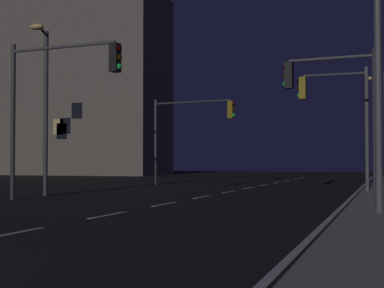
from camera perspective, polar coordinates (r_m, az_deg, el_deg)
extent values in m
plane|color=black|center=(23.14, 1.39, -5.10)|extent=(112.00, 112.00, 0.00)
cube|color=silver|center=(11.82, -16.95, -8.29)|extent=(0.14, 2.00, 0.01)
cube|color=silver|center=(15.24, -8.13, -6.84)|extent=(0.14, 2.00, 0.01)
cube|color=silver|center=(18.89, -2.66, -5.85)|extent=(0.14, 2.00, 0.01)
cube|color=silver|center=(22.66, 1.01, -5.16)|extent=(0.14, 2.00, 0.01)
cube|color=silver|center=(26.50, 3.62, -4.65)|extent=(0.14, 2.00, 0.01)
cube|color=silver|center=(30.38, 5.57, -4.26)|extent=(0.14, 2.00, 0.01)
cube|color=silver|center=(34.28, 7.07, -3.96)|extent=(0.14, 2.00, 0.01)
cube|color=silver|center=(38.21, 8.26, -3.72)|extent=(0.14, 2.00, 0.01)
cube|color=silver|center=(42.15, 9.23, -3.52)|extent=(0.14, 2.00, 0.01)
cube|color=silver|center=(46.10, 10.04, -3.36)|extent=(0.14, 2.00, 0.01)
cube|color=silver|center=(50.06, 10.71, -3.22)|extent=(0.14, 2.00, 0.01)
cube|color=silver|center=(27.14, 15.70, -4.52)|extent=(0.14, 53.00, 0.01)
cylinder|color=#4C4C51|center=(25.33, 16.60, 1.42)|extent=(0.16, 0.16, 5.15)
cylinder|color=#38383D|center=(25.67, 13.61, 6.57)|extent=(2.63, 0.19, 0.11)
cube|color=olive|center=(25.79, 10.70, 5.34)|extent=(0.29, 0.35, 0.95)
sphere|color=black|center=(25.85, 10.35, 5.99)|extent=(0.20, 0.20, 0.20)
sphere|color=black|center=(25.81, 10.36, 5.33)|extent=(0.20, 0.20, 0.20)
sphere|color=#19D84C|center=(25.78, 10.36, 4.67)|extent=(0.20, 0.20, 0.20)
cylinder|color=#2D3033|center=(21.94, -16.98, 2.06)|extent=(0.16, 0.16, 5.57)
cylinder|color=#4C4C51|center=(20.95, -12.48, 9.19)|extent=(4.21, 0.49, 0.11)
cube|color=black|center=(19.71, -7.48, 8.30)|extent=(0.31, 0.36, 0.95)
sphere|color=black|center=(19.68, -7.08, 9.20)|extent=(0.20, 0.20, 0.20)
sphere|color=black|center=(19.63, -7.09, 8.34)|extent=(0.20, 0.20, 0.20)
sphere|color=#19D84C|center=(19.58, -7.09, 7.48)|extent=(0.20, 0.20, 0.20)
cylinder|color=#38383D|center=(21.15, 17.31, 2.02)|extent=(0.16, 0.16, 5.15)
cylinder|color=#4C4C51|center=(21.65, 13.28, 8.10)|extent=(2.99, 0.39, 0.11)
cube|color=black|center=(21.89, 9.41, 6.58)|extent=(0.31, 0.36, 0.95)
sphere|color=black|center=(21.97, 9.01, 7.34)|extent=(0.20, 0.20, 0.20)
sphere|color=black|center=(21.92, 9.01, 6.57)|extent=(0.20, 0.20, 0.20)
sphere|color=#19D84C|center=(21.88, 9.01, 5.79)|extent=(0.20, 0.20, 0.20)
cylinder|color=#38383D|center=(34.06, -3.56, 0.18)|extent=(0.16, 0.16, 4.96)
cylinder|color=#38383D|center=(33.09, 0.00, 4.10)|extent=(4.70, 0.76, 0.11)
cube|color=olive|center=(32.07, 3.79, 3.34)|extent=(0.32, 0.38, 0.95)
sphere|color=black|center=(32.03, 4.05, 3.89)|extent=(0.20, 0.20, 0.20)
sphere|color=black|center=(32.01, 4.05, 3.35)|extent=(0.20, 0.20, 0.20)
sphere|color=#19D84C|center=(31.98, 4.05, 2.82)|extent=(0.20, 0.20, 0.20)
cylinder|color=#38383D|center=(42.28, 17.49, 6.32)|extent=(1.06, 0.83, 0.10)
ellipsoid|color=#F9D172|center=(42.65, 16.82, 6.11)|extent=(0.56, 0.36, 0.24)
cylinder|color=#4C4C51|center=(15.19, 17.58, 7.45)|extent=(0.18, 0.18, 7.26)
cylinder|color=#38383D|center=(24.24, -14.00, 2.92)|extent=(0.18, 0.18, 6.60)
cylinder|color=#2D3033|center=(23.78, -14.37, 10.69)|extent=(0.80, 1.79, 0.10)
ellipsoid|color=#F9D172|center=(22.86, -14.83, 10.94)|extent=(0.56, 0.36, 0.24)
cube|color=#6B6056|center=(62.59, -12.76, 5.32)|extent=(22.30, 8.01, 17.90)
cube|color=#EACC7A|center=(57.54, -12.84, 1.63)|extent=(1.10, 0.06, 1.50)
cube|color=black|center=(57.32, -12.52, 1.23)|extent=(1.10, 0.06, 1.50)
cube|color=black|center=(57.16, -12.20, 1.74)|extent=(1.10, 0.06, 1.50)
cube|color=black|center=(56.64, -11.11, 3.20)|extent=(1.10, 0.06, 1.50)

